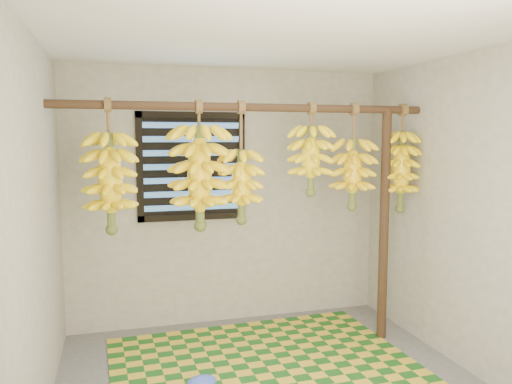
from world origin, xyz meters
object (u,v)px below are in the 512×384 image
object	(u,v)px
plastic_bag	(202,382)
banana_bunch_b	(200,178)
banana_bunch_a	(110,183)
banana_bunch_c	(241,186)
banana_bunch_d	(311,160)
banana_bunch_e	(353,174)
support_post	(384,226)
woven_mat	(266,367)
banana_bunch_f	(401,171)

from	to	relation	value
plastic_bag	banana_bunch_b	xyz separation A→B (m)	(0.09, 0.49, 1.40)
banana_bunch_a	banana_bunch_c	distance (m)	1.00
banana_bunch_d	banana_bunch_b	bearing A→B (deg)	-180.00
banana_bunch_a	banana_bunch_e	size ratio (longest dim) A/B	1.11
support_post	plastic_bag	world-z (taller)	support_post
banana_bunch_a	banana_bunch_d	world-z (taller)	same
woven_mat	banana_bunch_b	bearing A→B (deg)	147.45
plastic_bag	banana_bunch_d	bearing A→B (deg)	26.10
woven_mat	support_post	bearing A→B (deg)	13.96
plastic_bag	banana_bunch_a	world-z (taller)	banana_bunch_a
banana_bunch_a	woven_mat	bearing A→B (deg)	-14.49
banana_bunch_c	banana_bunch_b	bearing A→B (deg)	180.00
plastic_bag	woven_mat	bearing A→B (deg)	20.82
banana_bunch_a	banana_bunch_d	size ratio (longest dim) A/B	1.30
support_post	plastic_bag	xyz separation A→B (m)	(-1.69, -0.49, -0.95)
woven_mat	banana_bunch_e	size ratio (longest dim) A/B	2.61
banana_bunch_f	support_post	bearing A→B (deg)	180.00
support_post	banana_bunch_f	distance (m)	0.50
banana_bunch_a	plastic_bag	bearing A→B (deg)	-40.42
woven_mat	banana_bunch_e	xyz separation A→B (m)	(0.85, 0.29, 1.46)
plastic_bag	banana_bunch_c	xyz separation A→B (m)	(0.42, 0.49, 1.33)
banana_bunch_a	banana_bunch_c	world-z (taller)	same
banana_bunch_e	banana_bunch_c	bearing A→B (deg)	180.00
banana_bunch_e	plastic_bag	bearing A→B (deg)	-160.42
woven_mat	plastic_bag	xyz separation A→B (m)	(-0.54, -0.20, 0.05)
banana_bunch_a	banana_bunch_e	bearing A→B (deg)	-0.00
banana_bunch_d	banana_bunch_e	size ratio (longest dim) A/B	0.85
plastic_bag	banana_bunch_c	size ratio (longest dim) A/B	0.23
banana_bunch_c	banana_bunch_e	xyz separation A→B (m)	(0.97, -0.00, 0.08)
banana_bunch_d	banana_bunch_e	world-z (taller)	same
support_post	banana_bunch_a	world-z (taller)	banana_bunch_a
banana_bunch_a	banana_bunch_b	bearing A→B (deg)	-0.00
banana_bunch_a	banana_bunch_e	world-z (taller)	same
plastic_bag	banana_bunch_d	distance (m)	1.89
plastic_bag	banana_bunch_e	world-z (taller)	banana_bunch_e
banana_bunch_b	banana_bunch_f	distance (m)	1.76
banana_bunch_b	banana_bunch_f	size ratio (longest dim) A/B	1.07
banana_bunch_e	banana_bunch_b	bearing A→B (deg)	180.00
support_post	banana_bunch_b	bearing A→B (deg)	180.00
woven_mat	banana_bunch_b	distance (m)	1.55
banana_bunch_a	banana_bunch_b	xyz separation A→B (m)	(0.66, -0.00, 0.02)
banana_bunch_c	plastic_bag	bearing A→B (deg)	-130.25
woven_mat	plastic_bag	bearing A→B (deg)	-159.18
banana_bunch_e	banana_bunch_f	world-z (taller)	same
support_post	banana_bunch_d	size ratio (longest dim) A/B	2.65
support_post	banana_bunch_f	xyz separation A→B (m)	(0.15, 0.00, 0.47)
woven_mat	banana_bunch_c	world-z (taller)	banana_bunch_c
woven_mat	banana_bunch_d	distance (m)	1.67
plastic_bag	banana_bunch_f	size ratio (longest dim) A/B	0.24
plastic_bag	banana_bunch_a	distance (m)	1.57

